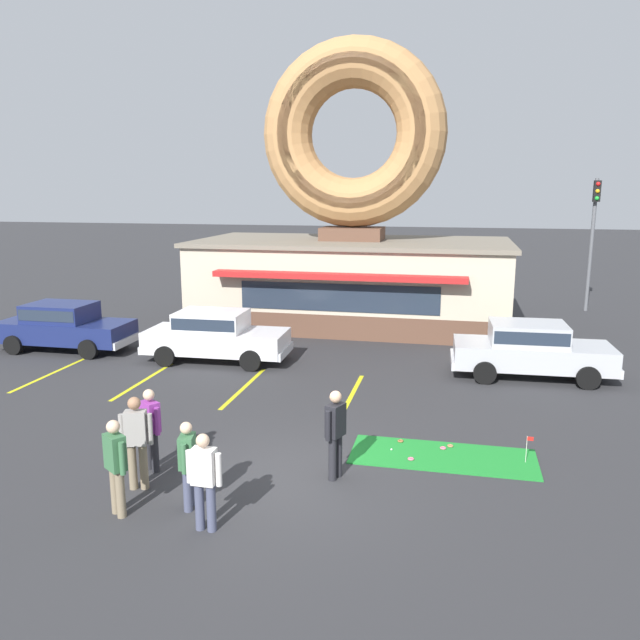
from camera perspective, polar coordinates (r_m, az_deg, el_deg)
The scene contains 24 objects.
ground_plane at distance 12.16m, azimuth -2.75°, elevation -14.23°, with size 160.00×160.00×0.00m, color #2D2D30.
donut_shop_building at distance 24.86m, azimuth 2.97°, elevation 8.18°, with size 12.30×6.75×10.96m.
putting_mat at distance 13.23m, azimuth 11.17°, elevation -12.14°, with size 3.73×1.46×0.03m, color #1E842D.
mini_donut_near_left at distance 13.74m, azimuth 7.37°, elevation -10.91°, with size 0.13×0.13×0.04m, color brown.
mini_donut_near_right at distance 12.93m, azimuth 8.31°, elevation -12.45°, with size 0.13×0.13×0.04m, color #D8667F.
mini_donut_mid_left at distance 13.67m, azimuth 11.83°, elevation -11.19°, with size 0.13×0.13×0.04m, color #A5724C.
mini_donut_mid_centre at distance 13.53m, azimuth 11.18°, elevation -11.41°, with size 0.13×0.13×0.04m, color #D8667F.
golf_ball at distance 13.30m, azimuth 6.55°, elevation -11.67°, with size 0.04×0.04×0.04m, color white.
putting_flag_pin at distance 13.19m, azimuth 18.54°, elevation -10.61°, with size 0.13×0.01×0.55m.
car_silver at distance 18.92m, azimuth 18.68°, elevation -2.43°, with size 4.62×2.10×1.60m.
car_white at distance 19.89m, azimuth -9.58°, elevation -1.27°, with size 4.61×2.08×1.60m.
car_navy at distance 22.66m, azimuth -22.37°, elevation -0.40°, with size 4.57×2.01×1.60m.
pedestrian_blue_sweater_man at distance 11.83m, azimuth -16.44°, elevation -10.32°, with size 0.58×0.33×1.75m.
pedestrian_hooded_kid at distance 12.52m, azimuth -15.24°, elevation -9.33°, with size 0.52×0.40×1.64m.
pedestrian_leather_jacket_man at distance 10.99m, azimuth -12.01°, elevation -12.54°, with size 0.31×0.58×1.56m.
pedestrian_clipboard_woman at distance 11.05m, azimuth -18.18°, elevation -12.32°, with size 0.51×0.41×1.67m.
pedestrian_beanie_man at distance 10.27m, azimuth -10.54°, elevation -13.99°, with size 0.60×0.25×1.63m.
pedestrian_crossing_woman at distance 11.76m, azimuth 1.43°, elevation -10.03°, with size 0.36×0.56×1.72m.
trash_bin at distance 21.96m, azimuth 16.83°, elevation -1.37°, with size 0.57×0.57×0.97m.
traffic_light_pole at distance 29.85m, azimuth 23.71°, elevation 7.77°, with size 0.28×0.47×5.80m.
parking_stripe_far_left at distance 20.08m, azimuth -23.41°, elevation -4.55°, with size 0.12×3.60×0.01m, color yellow.
parking_stripe_left at distance 18.52m, azimuth -15.81°, elevation -5.35°, with size 0.12×3.60×0.01m, color yellow.
parking_stripe_mid_left at distance 17.33m, azimuth -6.97°, elevation -6.16°, with size 0.12×3.60×0.01m, color yellow.
parking_stripe_centre at distance 16.62m, azimuth 2.91°, elevation -6.88°, with size 0.12×3.60×0.01m, color yellow.
Camera 1 is at (2.89, -10.52, 5.36)m, focal length 35.00 mm.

